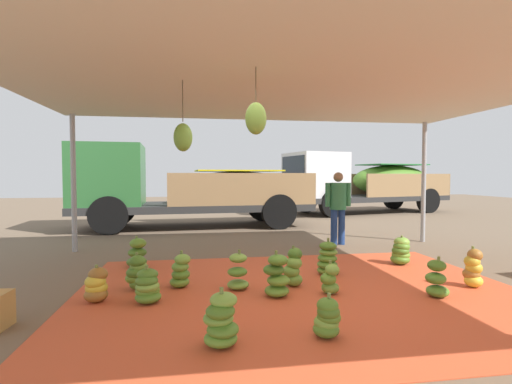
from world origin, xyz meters
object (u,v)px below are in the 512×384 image
banana_bunch_4 (327,318)px  banana_bunch_5 (96,286)px  banana_bunch_7 (328,259)px  worker_0 (338,202)px  banana_bunch_14 (137,254)px  banana_bunch_12 (437,280)px  banana_bunch_9 (181,272)px  banana_bunch_8 (221,321)px  banana_bunch_6 (238,273)px  banana_bunch_11 (473,269)px  banana_bunch_3 (148,287)px  banana_bunch_13 (293,268)px  banana_bunch_10 (401,251)px  banana_bunch_2 (277,277)px  cargo_truck_far (363,182)px  banana_bunch_1 (330,280)px  cargo_truck_main (184,187)px  banana_bunch_0 (137,273)px

banana_bunch_4 → banana_bunch_5: (-2.42, 1.38, 0.02)m
banana_bunch_7 → worker_0: worker_0 is taller
banana_bunch_7 → banana_bunch_14: (-2.96, 0.95, -0.02)m
banana_bunch_12 → banana_bunch_14: bearing=151.4°
banana_bunch_4 → banana_bunch_9: 2.32m
banana_bunch_4 → banana_bunch_8: bearing=-177.9°
banana_bunch_6 → banana_bunch_11: bearing=-6.8°
banana_bunch_3 → worker_0: size_ratio=0.28×
banana_bunch_13 → worker_0: size_ratio=0.35×
banana_bunch_7 → banana_bunch_10: bearing=17.9°
banana_bunch_2 → banana_bunch_7: size_ratio=1.02×
banana_bunch_10 → cargo_truck_far: 9.30m
banana_bunch_6 → banana_bunch_14: (-1.53, 1.48, 0.00)m
banana_bunch_7 → cargo_truck_far: cargo_truck_far is taller
banana_bunch_5 → banana_bunch_14: size_ratio=0.85×
banana_bunch_8 → banana_bunch_12: (2.76, 0.97, -0.01)m
banana_bunch_1 → worker_0: size_ratio=0.27×
banana_bunch_6 → banana_bunch_13: 0.77m
banana_bunch_1 → banana_bunch_13: bearing=132.7°
banana_bunch_1 → cargo_truck_main: cargo_truck_main is taller
banana_bunch_0 → banana_bunch_12: (3.77, -0.86, -0.01)m
banana_bunch_7 → banana_bunch_11: (1.75, -0.90, 0.01)m
banana_bunch_1 → banana_bunch_3: (-2.28, 0.02, 0.01)m
banana_bunch_9 → banana_bunch_4: bearing=-51.6°
banana_bunch_4 → banana_bunch_13: banana_bunch_13 is taller
banana_bunch_12 → cargo_truck_far: size_ratio=0.07×
banana_bunch_10 → banana_bunch_13: banana_bunch_13 is taller
banana_bunch_4 → cargo_truck_main: bearing=101.4°
banana_bunch_8 → cargo_truck_far: bearing=60.1°
banana_bunch_5 → banana_bunch_10: bearing=14.8°
banana_bunch_10 → banana_bunch_11: banana_bunch_11 is taller
banana_bunch_11 → cargo_truck_main: size_ratio=0.08×
banana_bunch_6 → worker_0: worker_0 is taller
banana_bunch_1 → banana_bunch_8: banana_bunch_8 is taller
banana_bunch_10 → banana_bunch_12: size_ratio=0.98×
banana_bunch_0 → banana_bunch_3: size_ratio=1.12×
banana_bunch_4 → cargo_truck_main: 8.20m
banana_bunch_8 → banana_bunch_13: banana_bunch_13 is taller
banana_bunch_14 → cargo_truck_main: cargo_truck_main is taller
banana_bunch_7 → banana_bunch_12: 1.57m
banana_bunch_0 → banana_bunch_2: (1.78, -0.54, 0.02)m
banana_bunch_11 → banana_bunch_13: banana_bunch_13 is taller
banana_bunch_0 → banana_bunch_4: bearing=-41.8°
banana_bunch_4 → banana_bunch_10: banana_bunch_10 is taller
banana_bunch_8 → banana_bunch_14: (-1.20, 3.12, 0.00)m
banana_bunch_6 → banana_bunch_7: (1.44, 0.53, 0.02)m
cargo_truck_main → banana_bunch_5: bearing=-97.0°
banana_bunch_1 → worker_0: 3.71m
banana_bunch_0 → banana_bunch_11: (4.51, -0.56, 0.03)m
cargo_truck_main → banana_bunch_10: bearing=-54.4°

